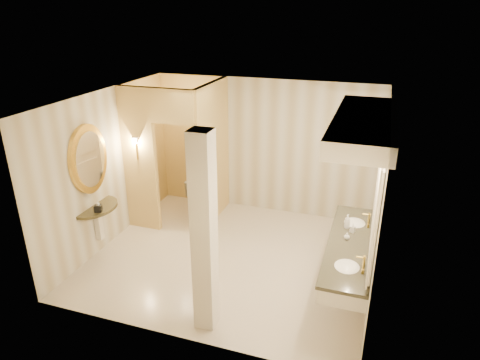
# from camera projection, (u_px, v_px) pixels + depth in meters

# --- Properties ---
(floor) EXTENTS (4.50, 4.50, 0.00)m
(floor) POSITION_uv_depth(u_px,v_px,m) (231.00, 257.00, 7.28)
(floor) COLOR beige
(floor) RESTS_ON ground
(ceiling) EXTENTS (4.50, 4.50, 0.00)m
(ceiling) POSITION_uv_depth(u_px,v_px,m) (229.00, 99.00, 6.25)
(ceiling) COLOR silver
(ceiling) RESTS_ON wall_back
(wall_back) EXTENTS (4.50, 0.02, 2.70)m
(wall_back) POSITION_uv_depth(u_px,v_px,m) (264.00, 147.00, 8.52)
(wall_back) COLOR beige
(wall_back) RESTS_ON floor
(wall_front) EXTENTS (4.50, 0.02, 2.70)m
(wall_front) POSITION_uv_depth(u_px,v_px,m) (173.00, 247.00, 5.01)
(wall_front) COLOR beige
(wall_front) RESTS_ON floor
(wall_left) EXTENTS (0.02, 4.00, 2.70)m
(wall_left) POSITION_uv_depth(u_px,v_px,m) (108.00, 168.00, 7.42)
(wall_left) COLOR beige
(wall_left) RESTS_ON floor
(wall_right) EXTENTS (0.02, 4.00, 2.70)m
(wall_right) POSITION_uv_depth(u_px,v_px,m) (378.00, 203.00, 6.11)
(wall_right) COLOR beige
(wall_right) RESTS_ON floor
(toilet_closet) EXTENTS (1.50, 1.55, 2.70)m
(toilet_closet) POSITION_uv_depth(u_px,v_px,m) (191.00, 155.00, 7.93)
(toilet_closet) COLOR #F3D17F
(toilet_closet) RESTS_ON floor
(wall_sconce) EXTENTS (0.14, 0.14, 0.42)m
(wall_sconce) POSITION_uv_depth(u_px,v_px,m) (136.00, 142.00, 7.56)
(wall_sconce) COLOR gold
(wall_sconce) RESTS_ON toilet_closet
(vanity) EXTENTS (0.75, 2.50, 2.09)m
(vanity) POSITION_uv_depth(u_px,v_px,m) (359.00, 194.00, 5.73)
(vanity) COLOR white
(vanity) RESTS_ON floor
(console_shelf) EXTENTS (0.88, 0.88, 1.89)m
(console_shelf) POSITION_uv_depth(u_px,v_px,m) (91.00, 180.00, 6.95)
(console_shelf) COLOR black
(console_shelf) RESTS_ON floor
(pillar) EXTENTS (0.27, 0.27, 2.70)m
(pillar) POSITION_uv_depth(u_px,v_px,m) (204.00, 235.00, 5.27)
(pillar) COLOR white
(pillar) RESTS_ON floor
(tissue_box) EXTENTS (0.15, 0.15, 0.11)m
(tissue_box) POSITION_uv_depth(u_px,v_px,m) (98.00, 208.00, 6.91)
(tissue_box) COLOR black
(tissue_box) RESTS_ON console_shelf
(toilet) EXTENTS (0.51, 0.78, 0.75)m
(toilet) POSITION_uv_depth(u_px,v_px,m) (203.00, 193.00, 8.83)
(toilet) COLOR white
(toilet) RESTS_ON floor
(soap_bottle_a) EXTENTS (0.09, 0.09, 0.14)m
(soap_bottle_a) POSITION_uv_depth(u_px,v_px,m) (353.00, 228.00, 6.28)
(soap_bottle_a) COLOR beige
(soap_bottle_a) RESTS_ON vanity
(soap_bottle_b) EXTENTS (0.11, 0.11, 0.10)m
(soap_bottle_b) POSITION_uv_depth(u_px,v_px,m) (347.00, 236.00, 6.09)
(soap_bottle_b) COLOR silver
(soap_bottle_b) RESTS_ON vanity
(soap_bottle_c) EXTENTS (0.11, 0.11, 0.22)m
(soap_bottle_c) POSITION_uv_depth(u_px,v_px,m) (347.00, 221.00, 6.38)
(soap_bottle_c) COLOR #C6B28C
(soap_bottle_c) RESTS_ON vanity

